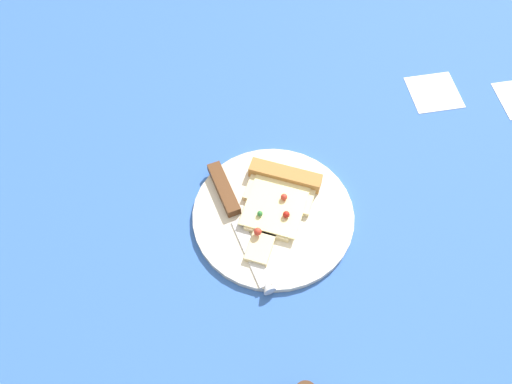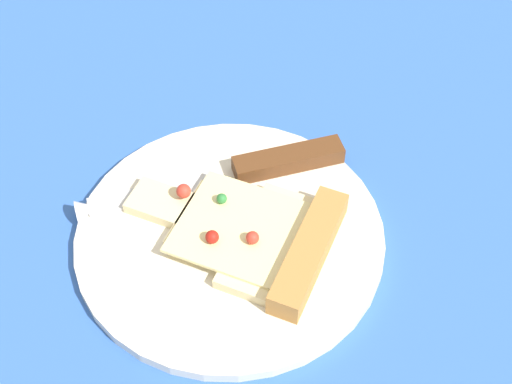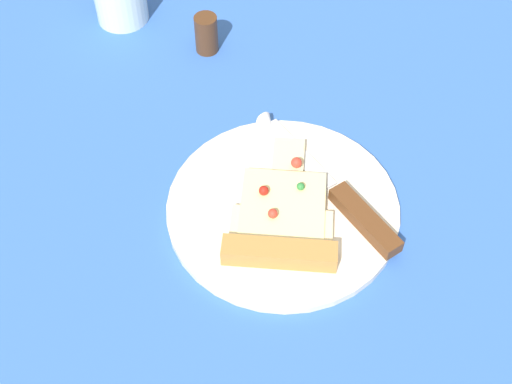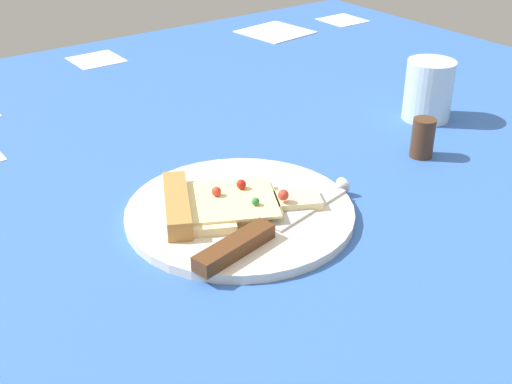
# 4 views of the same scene
# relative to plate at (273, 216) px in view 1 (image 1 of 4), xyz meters

# --- Properties ---
(ground_plane) EXTENTS (1.57, 1.57, 0.03)m
(ground_plane) POSITION_rel_plate_xyz_m (0.04, -0.03, -0.02)
(ground_plane) COLOR #3360B7
(ground_plane) RESTS_ON ground
(plate) EXTENTS (0.26, 0.26, 0.01)m
(plate) POSITION_rel_plate_xyz_m (0.00, 0.00, 0.00)
(plate) COLOR silver
(plate) RESTS_ON ground_plane
(pizza_slice) EXTENTS (0.19, 0.15, 0.03)m
(pizza_slice) POSITION_rel_plate_xyz_m (-0.02, 0.01, 0.01)
(pizza_slice) COLOR beige
(pizza_slice) RESTS_ON plate
(knife) EXTENTS (0.24, 0.07, 0.02)m
(knife) POSITION_rel_plate_xyz_m (-0.01, -0.06, 0.01)
(knife) COLOR silver
(knife) RESTS_ON plate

